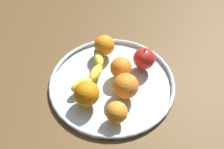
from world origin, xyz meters
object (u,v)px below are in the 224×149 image
Objects in this scene: apple at (144,59)px; orange_back_right at (117,112)px; orange_center at (121,68)px; orange_back_left at (126,86)px; fruit_bowl at (112,82)px; orange_front_right at (87,93)px; banana at (92,71)px; orange_front_left at (104,45)px.

apple is 21.94cm from orange_back_right.
orange_center is at bearing 32.27° from orange_back_right.
orange_back_left is 1.24× the size of orange_back_right.
apple is 1.28× the size of orange_back_right.
fruit_bowl is at bearing 43.03° from orange_back_right.
orange_back_left is at bearing -38.90° from orange_front_right.
orange_back_left is 11.56cm from orange_front_right.
orange_back_right is at bearing -132.38° from banana.
orange_front_left is at bearing 46.09° from orange_back_right.
orange_back_left is at bearing -104.40° from fruit_bowl.
orange_center is at bearing 155.37° from apple.
apple reaches higher than orange_back_right.
banana is 10.69cm from orange_front_left.
apple is 1.15× the size of orange_center.
apple is at bearing 13.44° from orange_back_right.
orange_front_left reaches higher than orange_back_right.
fruit_bowl is at bearing -5.07° from orange_front_right.
orange_back_left reaches higher than orange_back_right.
fruit_bowl is 11.62cm from orange_front_right.
fruit_bowl is 5.20× the size of orange_back_left.
fruit_bowl is 5.65cm from orange_center.
orange_front_right reaches higher than orange_center.
orange_back_left is at bearing -133.24° from orange_center.
fruit_bowl is at bearing 75.60° from orange_back_left.
orange_front_right is at bearing 93.05° from orange_back_right.
orange_back_right is at bearing -147.73° from orange_center.
fruit_bowl is at bearing -90.58° from banana.
orange_center reaches higher than orange_back_right.
banana is 9.24cm from orange_center.
orange_front_left reaches higher than banana.
orange_front_left is at bearing 49.36° from fruit_bowl.
apple is 22.50cm from orange_front_right.
orange_back_right is at bearing -136.97° from fruit_bowl.
orange_front_left is 1.13× the size of orange_back_right.
orange_back_left is at bearing -121.89° from orange_front_left.
apple is 1.13× the size of orange_front_left.
fruit_bowl is 5.84× the size of orange_center.
banana is 2.56× the size of orange_front_right.
orange_back_left is at bearing -171.10° from apple.
orange_back_right is at bearing -133.91° from orange_front_left.
orange_front_right is (-21.88, 5.24, 0.21)cm from apple.
orange_center is at bearing -114.45° from orange_front_left.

